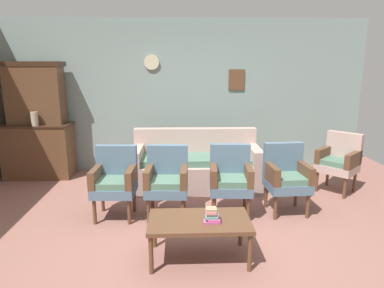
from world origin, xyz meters
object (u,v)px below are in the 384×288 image
at_px(armchair_near_couch_end, 167,178).
at_px(wingback_chair_by_fireplace, 339,160).
at_px(armchair_near_cabinet, 230,177).
at_px(floral_couch, 196,167).
at_px(book_stack_on_table, 212,216).
at_px(coffee_table, 199,224).
at_px(armchair_by_doorway, 115,179).
at_px(floor_vase_by_wall, 347,159).
at_px(vase_on_cabinet, 35,119).
at_px(armchair_row_middle, 286,175).
at_px(side_cabinet, 39,150).

height_order(armchair_near_couch_end, wingback_chair_by_fireplace, same).
bearing_deg(wingback_chair_by_fireplace, armchair_near_cabinet, -157.05).
xyz_separation_m(floral_couch, book_stack_on_table, (0.04, -2.14, 0.16)).
relative_size(floral_couch, coffee_table, 1.99).
xyz_separation_m(armchair_by_doorway, floor_vase_by_wall, (3.81, 1.57, -0.22)).
bearing_deg(floor_vase_by_wall, vase_on_cabinet, -179.11).
xyz_separation_m(armchair_near_couch_end, book_stack_on_table, (0.46, -1.08, -0.01)).
bearing_deg(armchair_near_couch_end, floral_couch, 68.19).
distance_m(wingback_chair_by_fireplace, book_stack_on_table, 2.82).
bearing_deg(book_stack_on_table, vase_on_cabinet, 135.86).
height_order(armchair_by_doorway, coffee_table, armchair_by_doorway).
bearing_deg(armchair_row_middle, floor_vase_by_wall, 43.53).
bearing_deg(wingback_chair_by_fireplace, book_stack_on_table, -138.90).
height_order(floral_couch, armchair_row_middle, same).
bearing_deg(floor_vase_by_wall, armchair_by_doorway, -157.57).
bearing_deg(armchair_row_middle, floral_couch, 138.97).
distance_m(armchair_near_cabinet, book_stack_on_table, 1.16).
bearing_deg(floor_vase_by_wall, armchair_near_couch_end, -153.28).
distance_m(vase_on_cabinet, wingback_chair_by_fireplace, 4.87).
bearing_deg(coffee_table, armchair_by_doorway, 134.13).
distance_m(vase_on_cabinet, floral_couch, 2.75).
height_order(side_cabinet, floor_vase_by_wall, side_cabinet).
bearing_deg(armchair_by_doorway, coffee_table, -45.87).
bearing_deg(armchair_row_middle, coffee_table, -137.90).
bearing_deg(vase_on_cabinet, armchair_by_doorway, -44.00).
xyz_separation_m(armchair_by_doorway, armchair_row_middle, (2.21, 0.06, 0.00)).
distance_m(vase_on_cabinet, armchair_by_doorway, 2.21).
xyz_separation_m(floral_couch, coffee_table, (-0.07, -2.08, 0.05)).
bearing_deg(armchair_by_doorway, wingback_chair_by_fireplace, 13.15).
distance_m(floral_couch, armchair_row_middle, 1.51).
distance_m(armchair_row_middle, coffee_table, 1.63).
height_order(coffee_table, floor_vase_by_wall, floor_vase_by_wall).
height_order(armchair_near_cabinet, book_stack_on_table, armchair_near_cabinet).
xyz_separation_m(armchair_near_couch_end, floor_vase_by_wall, (3.15, 1.59, -0.22)).
height_order(armchair_near_cabinet, armchair_row_middle, same).
bearing_deg(book_stack_on_table, side_cabinet, 134.47).
distance_m(armchair_near_couch_end, wingback_chair_by_fireplace, 2.70).
distance_m(armchair_row_middle, wingback_chair_by_fireplace, 1.25).
xyz_separation_m(armchair_near_couch_end, armchair_row_middle, (1.55, 0.07, 0.00)).
relative_size(armchair_near_couch_end, book_stack_on_table, 5.68).
xyz_separation_m(armchair_row_middle, coffee_table, (-1.21, -1.09, -0.12)).
bearing_deg(armchair_by_doorway, book_stack_on_table, -44.34).
bearing_deg(coffee_table, book_stack_on_table, -27.29).
xyz_separation_m(armchair_by_doorway, armchair_near_cabinet, (1.47, 0.01, 0.00)).
distance_m(floral_couch, coffee_table, 2.08).
relative_size(floral_couch, armchair_row_middle, 2.21).
bearing_deg(floor_vase_by_wall, side_cabinet, 178.94).
height_order(armchair_row_middle, coffee_table, armchair_row_middle).
bearing_deg(armchair_near_cabinet, armchair_near_couch_end, -178.54).
relative_size(wingback_chair_by_fireplace, floor_vase_by_wall, 1.63).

